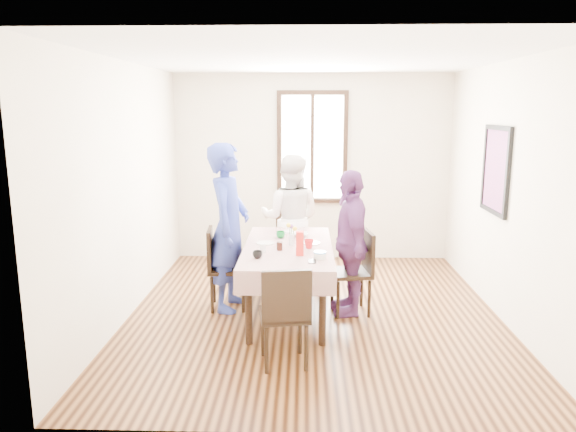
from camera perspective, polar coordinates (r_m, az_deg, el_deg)
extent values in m
plane|color=black|center=(6.03, 2.72, -10.18)|extent=(4.50, 4.50, 0.00)
plane|color=beige|center=(7.90, 2.56, 5.11)|extent=(4.00, 0.00, 4.00)
plane|color=beige|center=(6.05, 22.17, 2.33)|extent=(0.00, 4.50, 4.50)
cube|color=black|center=(7.86, 2.59, 7.27)|extent=(1.02, 0.06, 1.62)
cube|color=white|center=(7.86, 2.58, 7.27)|extent=(0.90, 0.02, 1.50)
cube|color=red|center=(6.30, 21.20, 4.56)|extent=(0.04, 0.76, 0.96)
cube|color=black|center=(5.88, 0.02, -6.85)|extent=(0.82, 1.71, 0.75)
cube|color=#520808|center=(5.77, 0.02, -3.25)|extent=(0.94, 1.83, 0.01)
cube|color=black|center=(6.06, -6.41, -5.55)|extent=(0.46, 0.46, 0.91)
cube|color=black|center=(5.92, 6.67, -5.97)|extent=(0.47, 0.47, 0.91)
cube|color=black|center=(6.98, 0.32, -3.20)|extent=(0.43, 0.43, 0.91)
cube|color=black|center=(4.75, -0.43, -10.38)|extent=(0.48, 0.48, 0.91)
imported|color=#2B3A96|center=(5.94, -6.34, -1.21)|extent=(0.52, 0.72, 1.85)
imported|color=white|center=(6.88, 0.31, -0.28)|extent=(0.89, 0.74, 1.64)
imported|color=#62316A|center=(5.83, 6.56, -2.83)|extent=(0.47, 0.96, 1.58)
imported|color=black|center=(5.30, -3.26, -4.11)|extent=(0.13, 0.13, 0.08)
imported|color=red|center=(5.67, 2.23, -2.98)|extent=(0.14, 0.14, 0.09)
imported|color=#0C7226|center=(6.11, -0.80, -1.99)|extent=(0.12, 0.12, 0.08)
imported|color=white|center=(6.17, 1.26, -1.99)|extent=(0.25, 0.25, 0.05)
cube|color=red|center=(5.39, 1.27, -2.91)|extent=(0.08, 0.08, 0.24)
cylinder|color=white|center=(5.28, 3.41, -4.24)|extent=(0.12, 0.12, 0.06)
cylinder|color=black|center=(5.59, -0.91, -3.22)|extent=(0.06, 0.06, 0.09)
cylinder|color=silver|center=(5.51, -2.69, -3.42)|extent=(0.06, 0.06, 0.09)
cube|color=black|center=(5.20, 2.58, -4.79)|extent=(0.07, 0.15, 0.01)
cylinder|color=silver|center=(5.79, 0.38, -2.53)|extent=(0.06, 0.06, 0.12)
cylinder|color=white|center=(5.87, -2.44, -2.88)|extent=(0.20, 0.20, 0.01)
cylinder|color=white|center=(5.88, 2.43, -2.86)|extent=(0.20, 0.20, 0.01)
cylinder|color=white|center=(6.41, 0.36, -1.65)|extent=(0.20, 0.20, 0.01)
cylinder|color=blue|center=(5.27, 3.41, -3.85)|extent=(0.12, 0.12, 0.01)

